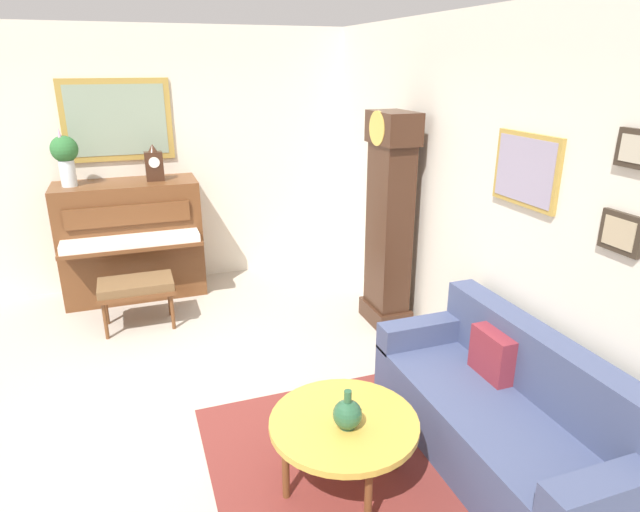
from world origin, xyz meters
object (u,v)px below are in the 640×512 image
piano (132,240)px  flower_vase (65,155)px  green_jug (347,414)px  couch (505,416)px  coffee_table (344,425)px  mantel_clock (154,164)px  grandfather_clock (389,228)px  piano_bench (136,288)px

piano → flower_vase: bearing=-89.7°
flower_vase → green_jug: bearing=24.5°
couch → green_jug: couch is taller
coffee_table → mantel_clock: size_ratio=2.32×
piano → green_jug: 3.64m
grandfather_clock → green_jug: size_ratio=8.46×
grandfather_clock → flower_vase: 3.24m
flower_vase → grandfather_clock: bearing=61.4°
mantel_clock → couch: bearing=27.0°
piano_bench → green_jug: size_ratio=2.92×
coffee_table → mantel_clock: (-3.41, -0.76, 1.00)m
grandfather_clock → coffee_table: grandfather_clock is taller
mantel_clock → flower_vase: bearing=-90.0°
piano_bench → couch: 3.45m
piano → mantel_clock: size_ratio=3.79×
couch → flower_vase: flower_vase is taller
piano → flower_vase: 1.07m
flower_vase → coffee_table: bearing=25.0°
couch → coffee_table: bearing=-97.4°
piano → flower_vase: flower_vase is taller
piano → grandfather_clock: bearing=56.1°
piano → grandfather_clock: (1.53, 2.28, 0.33)m
piano_bench → couch: bearing=38.0°
piano → piano_bench: (0.83, -0.01, -0.22)m
green_jug → flower_vase: bearing=-155.5°
piano_bench → coffee_table: (2.59, 1.08, 0.01)m
piano → flower_vase: size_ratio=2.48×
flower_vase → piano_bench: bearing=31.8°
piano → couch: 4.15m
grandfather_clock → flower_vase: grandfather_clock is taller
mantel_clock → green_jug: 3.67m
piano → mantel_clock: 0.85m
grandfather_clock → green_jug: bearing=-31.9°
coffee_table → mantel_clock: 3.64m
piano_bench → grandfather_clock: 2.45m
piano → mantel_clock: bearing=89.5°
piano → piano_bench: 0.86m
couch → flower_vase: (-3.55, -2.64, 1.25)m
coffee_table → grandfather_clock: bearing=147.4°
grandfather_clock → couch: size_ratio=1.07×
grandfather_clock → piano_bench: bearing=-107.0°
mantel_clock → piano: bearing=-90.5°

